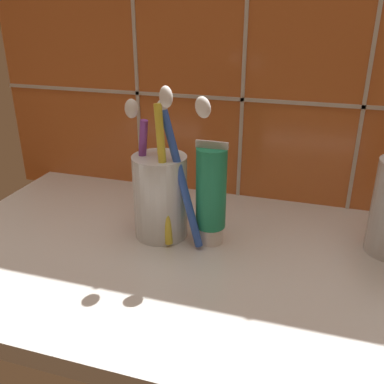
% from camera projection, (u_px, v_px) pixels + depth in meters
% --- Properties ---
extents(sink_counter, '(0.61, 0.36, 0.02)m').
position_uv_depth(sink_counter, '(193.00, 261.00, 0.49)').
color(sink_counter, silver).
rests_on(sink_counter, ground).
extents(tile_wall_backsplash, '(0.71, 0.02, 0.42)m').
position_uv_depth(tile_wall_backsplash, '(234.00, 59.00, 0.57)').
color(tile_wall_backsplash, '#C6662D').
rests_on(tile_wall_backsplash, ground).
extents(toothbrush_cup, '(0.11, 0.08, 0.19)m').
position_uv_depth(toothbrush_cup, '(161.00, 191.00, 0.50)').
color(toothbrush_cup, silver).
rests_on(toothbrush_cup, sink_counter).
extents(toothpaste_tube, '(0.04, 0.03, 0.12)m').
position_uv_depth(toothpaste_tube, '(211.00, 194.00, 0.49)').
color(toothpaste_tube, white).
rests_on(toothpaste_tube, sink_counter).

